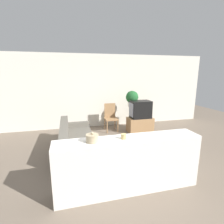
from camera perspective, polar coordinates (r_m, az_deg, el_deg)
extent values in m
plane|color=#756656|center=(3.81, 2.73, -19.60)|extent=(14.00, 14.00, 0.00)
cube|color=silver|center=(6.61, -5.97, 6.72)|extent=(9.00, 0.06, 2.70)
cube|color=#605B51|center=(4.67, -11.13, -10.58)|extent=(0.83, 2.09, 0.41)
cube|color=#605B51|center=(4.53, -15.33, -6.42)|extent=(0.20, 2.09, 0.34)
cube|color=#605B51|center=(3.77, -10.24, -15.34)|extent=(0.83, 0.16, 0.55)
cube|color=#605B51|center=(5.54, -11.78, -6.05)|extent=(0.83, 0.16, 0.55)
cube|color=#9E754C|center=(6.24, 9.11, -4.07)|extent=(0.87, 0.49, 0.50)
cube|color=black|center=(6.10, 9.29, 0.86)|extent=(0.68, 0.46, 0.60)
cube|color=#939EB2|center=(5.97, 6.28, 0.70)|extent=(0.02, 0.38, 0.46)
cube|color=#9E754C|center=(6.15, -0.27, -2.26)|extent=(0.44, 0.44, 0.04)
cube|color=#9E754C|center=(6.27, -0.72, 0.59)|extent=(0.40, 0.04, 0.50)
cylinder|color=#9E754C|center=(5.99, -1.59, -4.98)|extent=(0.04, 0.04, 0.42)
cylinder|color=#9E754C|center=(6.08, 1.92, -4.70)|extent=(0.04, 0.04, 0.42)
cylinder|color=#9E754C|center=(6.35, -2.35, -3.96)|extent=(0.04, 0.04, 0.42)
cylinder|color=#9E754C|center=(6.43, 0.97, -3.72)|extent=(0.04, 0.04, 0.42)
cylinder|color=#9E754C|center=(6.43, 6.40, -1.93)|extent=(0.14, 0.14, 0.83)
cylinder|color=white|center=(6.32, 6.51, 2.43)|extent=(0.27, 0.27, 0.16)
sphere|color=#23602D|center=(6.28, 6.57, 4.87)|extent=(0.45, 0.45, 0.45)
cube|color=white|center=(3.18, 5.44, -16.63)|extent=(2.51, 0.44, 0.96)
cylinder|color=tan|center=(2.81, -6.46, -8.47)|extent=(0.20, 0.20, 0.12)
sphere|color=tan|center=(2.78, -6.51, -6.86)|extent=(0.04, 0.04, 0.04)
cylinder|color=tan|center=(2.93, 3.86, -7.95)|extent=(0.10, 0.10, 0.08)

